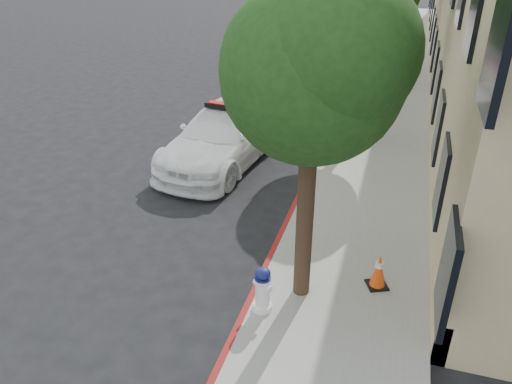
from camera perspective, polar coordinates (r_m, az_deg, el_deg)
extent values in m
plane|color=black|center=(11.88, -6.58, -3.21)|extent=(120.00, 120.00, 0.00)
cube|color=gray|center=(20.19, 14.49, 9.86)|extent=(3.20, 50.00, 0.15)
cube|color=maroon|center=(20.29, 10.11, 10.42)|extent=(0.12, 50.00, 0.15)
cylinder|color=black|center=(8.56, 5.63, -2.61)|extent=(0.30, 0.30, 3.30)
sphere|color=#1A3C13|center=(7.60, 6.52, 13.44)|extent=(2.80, 2.80, 2.80)
sphere|color=#1A3C13|center=(7.16, 9.48, 15.62)|extent=(2.24, 2.24, 2.24)
sphere|color=#1A3C13|center=(8.03, 4.31, 12.13)|extent=(2.10, 2.10, 2.10)
cylinder|color=black|center=(15.92, 11.66, 11.61)|extent=(0.30, 0.30, 3.19)
sphere|color=#1A3C13|center=(15.42, 12.57, 20.14)|extent=(2.60, 2.60, 2.60)
sphere|color=#1A3C13|center=(15.79, 11.23, 19.34)|extent=(1.95, 1.95, 1.95)
cylinder|color=black|center=(23.67, 13.97, 17.05)|extent=(0.30, 0.30, 3.41)
imported|color=white|center=(14.52, -3.58, 6.55)|extent=(2.90, 5.73, 1.60)
cube|color=black|center=(14.23, -3.69, 9.76)|extent=(1.13, 0.41, 0.14)
cube|color=#A50A07|center=(14.21, -3.69, 9.99)|extent=(0.92, 0.33, 0.06)
imported|color=black|center=(20.29, 7.84, 12.54)|extent=(1.88, 4.37, 1.47)
imported|color=black|center=(24.66, 7.89, 15.12)|extent=(1.43, 3.89, 1.27)
cylinder|color=white|center=(9.06, 0.74, -12.95)|extent=(0.34, 0.34, 0.11)
cylinder|color=white|center=(8.84, 0.76, -11.28)|extent=(0.25, 0.25, 0.58)
ellipsoid|color=navy|center=(8.59, 0.77, -9.29)|extent=(0.28, 0.28, 0.19)
cylinder|color=white|center=(8.75, 0.76, -10.61)|extent=(0.37, 0.23, 0.11)
cylinder|color=white|center=(8.75, 0.76, -10.61)|extent=(0.17, 0.22, 0.11)
cube|color=black|center=(9.84, 13.63, -10.28)|extent=(0.49, 0.49, 0.03)
cone|color=#F74A0D|center=(9.63, 13.87, -8.62)|extent=(0.29, 0.29, 0.68)
cylinder|color=white|center=(9.56, 13.95, -8.08)|extent=(0.15, 0.15, 0.10)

